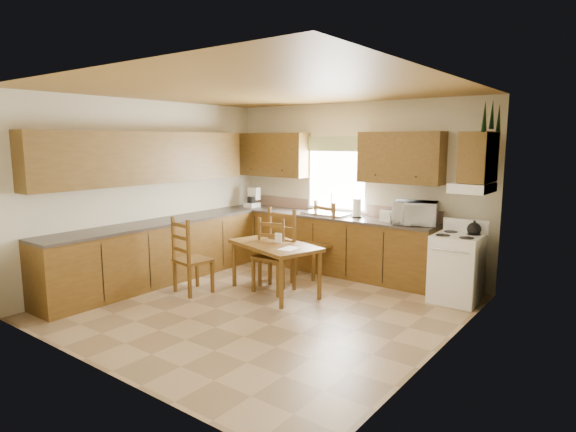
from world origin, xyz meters
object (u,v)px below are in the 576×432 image
Objects in this scene: chair_near_left at (193,255)px; microwave at (415,213)px; stove at (456,269)px; chair_near_right at (276,251)px; chair_far_right at (274,251)px; dining_table at (275,268)px; chair_far_left at (315,240)px.

microwave is at bearing -128.65° from chair_near_left.
chair_near_left is (-2.35, -2.09, -0.56)m from microwave.
stove is 1.58× the size of microwave.
chair_near_right is 0.29m from chair_far_right.
stove is 2.49m from chair_near_right.
stove is 0.99m from microwave.
stove is at bearing 44.98° from dining_table.
microwave reaches higher than chair_far_right.
stove is 3.55m from chair_near_left.
chair_far_right reaches higher than stove.
microwave is (-0.70, 0.26, 0.65)m from stove.
chair_far_left is at bearing -118.72° from chair_near_right.
dining_table is 1.15m from chair_near_left.
chair_near_right reaches higher than stove.
chair_near_left is at bearing -126.68° from dining_table.
microwave is 0.48× the size of chair_far_right.
chair_far_left reaches higher than chair_near_right.
microwave is at bearing 61.14° from dining_table.
chair_near_left is 1.20m from chair_near_right.
chair_far_left is 0.98m from chair_far_right.
chair_far_left reaches higher than chair_near_left.
chair_far_right is (0.15, -0.24, 0.07)m from chair_near_right.
microwave is at bearing 30.44° from chair_far_left.
dining_table is at bearing -73.01° from chair_far_left.
microwave is at bearing -160.49° from chair_near_right.
stove is 0.76× the size of chair_far_left.
chair_far_left is at bearing 179.49° from microwave.
chair_near_right is at bearing 142.52° from dining_table.
microwave reaches higher than chair_near_left.
microwave is 2.08m from chair_far_right.
chair_near_left is (-0.91, -0.68, 0.18)m from dining_table.
dining_table is 0.23m from chair_far_right.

